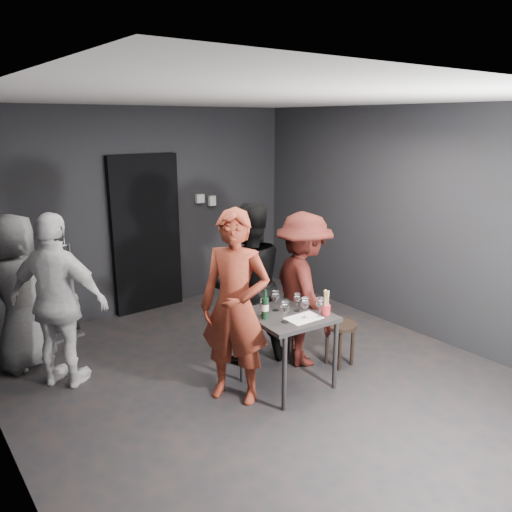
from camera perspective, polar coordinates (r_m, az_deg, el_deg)
floor at (r=5.19m, az=0.14°, el=-13.74°), size 4.50×5.00×0.02m
ceiling at (r=4.55m, az=0.16°, el=17.56°), size 4.50×5.00×0.02m
wall_back at (r=6.80m, az=-12.80°, el=4.99°), size 4.50×0.04×2.70m
wall_right at (r=6.28m, az=16.72°, el=3.90°), size 0.04×5.00×2.70m
doorway at (r=6.81m, az=-12.44°, el=2.44°), size 0.95×0.10×2.10m
wallbox_upper at (r=7.13m, az=-6.44°, el=6.55°), size 0.12×0.06×0.12m
wallbox_lower at (r=7.24m, az=-5.07°, el=6.31°), size 0.10×0.06×0.14m
hand_truck at (r=6.48m, az=-21.21°, el=-6.72°), size 0.37×0.32×1.11m
tasting_table at (r=4.80m, az=3.75°, el=-7.66°), size 0.72×0.72×0.75m
stool at (r=5.36m, az=9.60°, el=-8.52°), size 0.35×0.35×0.47m
server_red at (r=4.44m, az=-2.42°, el=-3.82°), size 0.86×0.93×2.13m
woman_black at (r=5.20m, az=-0.92°, el=-1.91°), size 1.05×0.73×1.97m
man_maroon at (r=5.20m, az=5.43°, el=-3.15°), size 0.85×1.25×1.76m
bystander_cream at (r=5.06m, az=-21.76°, el=-3.59°), size 1.16×1.23×1.96m
bystander_grey at (r=5.63m, az=-25.59°, el=-3.11°), size 0.99×0.81×1.78m
tasting_mat at (r=4.66m, az=5.47°, el=-7.08°), size 0.33×0.22×0.00m
wine_glass_a at (r=4.52m, az=3.33°, el=-6.27°), size 0.09×0.09×0.22m
wine_glass_b at (r=4.67m, az=0.83°, el=-5.79°), size 0.08×0.08×0.18m
wine_glass_c at (r=4.79m, az=2.25°, el=-5.02°), size 0.10×0.10×0.22m
wine_glass_d at (r=4.63m, az=5.60°, el=-5.80°), size 0.09×0.09×0.22m
wine_glass_e at (r=4.68m, az=7.33°, el=-5.72°), size 0.10×0.10×0.20m
wine_glass_f at (r=4.80m, az=4.73°, el=-5.20°), size 0.08×0.08×0.19m
wine_bottle at (r=4.60m, az=1.04°, el=-5.90°), size 0.07×0.07×0.28m
breadstick_cup at (r=4.74m, az=8.02°, el=-5.30°), size 0.08×0.08×0.26m
reserved_card at (r=4.92m, az=6.73°, el=-5.30°), size 0.08×0.13×0.10m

